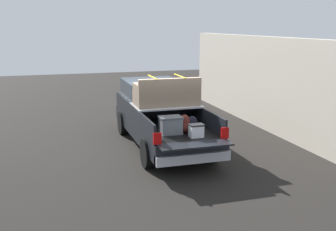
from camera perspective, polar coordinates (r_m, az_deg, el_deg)
The scene contains 3 objects.
ground_plane at distance 12.63m, azimuth -0.79°, elevation -4.30°, with size 40.00×40.00×0.00m, color black.
pickup_truck at distance 12.72m, azimuth -1.26°, elevation 0.32°, with size 6.05×2.06×2.23m.
building_facade at distance 15.62m, azimuth 12.26°, elevation 4.87°, with size 10.80×0.36×3.28m, color beige.
Camera 1 is at (-11.61, 3.33, 3.70)m, focal length 43.35 mm.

